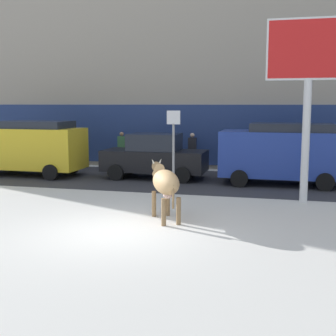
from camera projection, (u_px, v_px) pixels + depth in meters
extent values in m
plane|color=silver|center=(117.00, 231.00, 10.80)|extent=(120.00, 120.00, 0.00)
cube|color=#333338|center=(183.00, 180.00, 18.03)|extent=(60.00, 5.60, 0.01)
cube|color=#A39989|center=(210.00, 36.00, 23.31)|extent=(44.00, 6.00, 13.00)
cube|color=navy|center=(198.00, 135.00, 21.07)|extent=(43.12, 0.10, 2.80)
ellipsoid|color=tan|center=(166.00, 182.00, 11.69)|extent=(1.22, 1.51, 0.64)
cylinder|color=olive|center=(154.00, 204.00, 12.19)|extent=(0.12, 0.12, 0.70)
cylinder|color=olive|center=(168.00, 203.00, 12.30)|extent=(0.12, 0.12, 0.70)
cylinder|color=olive|center=(164.00, 212.00, 11.26)|extent=(0.12, 0.12, 0.70)
cylinder|color=olive|center=(179.00, 211.00, 11.37)|extent=(0.12, 0.12, 0.70)
cylinder|color=tan|center=(158.00, 171.00, 12.38)|extent=(0.46, 0.54, 0.44)
ellipsoid|color=olive|center=(156.00, 167.00, 12.57)|extent=(0.43, 0.50, 0.28)
cone|color=beige|center=(153.00, 161.00, 12.48)|extent=(0.13, 0.11, 0.15)
cone|color=beige|center=(160.00, 161.00, 12.54)|extent=(0.13, 0.11, 0.15)
cylinder|color=olive|center=(173.00, 197.00, 11.09)|extent=(0.06, 0.06, 0.60)
ellipsoid|color=beige|center=(168.00, 195.00, 11.56)|extent=(0.35, 0.36, 0.20)
cylinder|color=silver|center=(306.00, 141.00, 13.78)|extent=(0.24, 0.24, 3.80)
cube|color=silver|center=(310.00, 49.00, 13.39)|extent=(2.52, 0.20, 1.82)
cube|color=red|center=(310.00, 49.00, 13.36)|extent=(2.40, 0.16, 1.70)
cube|color=gold|center=(29.00, 148.00, 19.18)|extent=(4.62, 1.94, 1.70)
cube|color=#1E232D|center=(35.00, 125.00, 18.97)|extent=(3.02, 1.70, 0.30)
cylinder|color=black|center=(72.00, 166.00, 19.84)|extent=(0.64, 0.23, 0.64)
cylinder|color=black|center=(51.00, 172.00, 18.02)|extent=(0.64, 0.23, 0.64)
cylinder|color=black|center=(13.00, 164.00, 20.59)|extent=(0.64, 0.23, 0.64)
cube|color=black|center=(155.00, 160.00, 18.44)|extent=(4.22, 1.80, 0.84)
cube|color=#1E232D|center=(155.00, 142.00, 18.34)|extent=(2.01, 1.57, 0.68)
cylinder|color=black|center=(192.00, 169.00, 19.01)|extent=(0.64, 0.23, 0.64)
cylinder|color=black|center=(182.00, 175.00, 17.32)|extent=(0.64, 0.23, 0.64)
cylinder|color=black|center=(130.00, 167.00, 19.69)|extent=(0.64, 0.23, 0.64)
cylinder|color=black|center=(116.00, 172.00, 18.00)|extent=(0.64, 0.23, 0.64)
cube|color=#233D9E|center=(282.00, 154.00, 16.95)|extent=(4.62, 1.94, 1.70)
cube|color=#1E232D|center=(292.00, 127.00, 16.74)|extent=(3.02, 1.70, 0.30)
cylinder|color=black|center=(321.00, 174.00, 17.61)|extent=(0.64, 0.23, 0.64)
cylinder|color=black|center=(325.00, 182.00, 15.79)|extent=(0.64, 0.23, 0.64)
cylinder|color=black|center=(244.00, 171.00, 18.35)|extent=(0.64, 0.23, 0.64)
cylinder|color=black|center=(239.00, 178.00, 16.53)|extent=(0.64, 0.23, 0.64)
cylinder|color=#282833|center=(122.00, 159.00, 21.40)|extent=(0.24, 0.24, 0.88)
cube|color=#386B42|center=(122.00, 143.00, 21.30)|extent=(0.36, 0.22, 0.64)
sphere|color=#9E7051|center=(122.00, 134.00, 21.24)|extent=(0.20, 0.20, 0.20)
cylinder|color=#282833|center=(192.00, 161.00, 20.59)|extent=(0.24, 0.24, 0.88)
cube|color=#232328|center=(192.00, 145.00, 20.48)|extent=(0.36, 0.22, 0.64)
sphere|color=beige|center=(192.00, 135.00, 20.42)|extent=(0.20, 0.20, 0.20)
cylinder|color=gray|center=(173.00, 160.00, 14.74)|extent=(0.08, 0.08, 2.40)
cube|color=silver|center=(174.00, 117.00, 14.54)|extent=(0.44, 0.04, 0.44)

